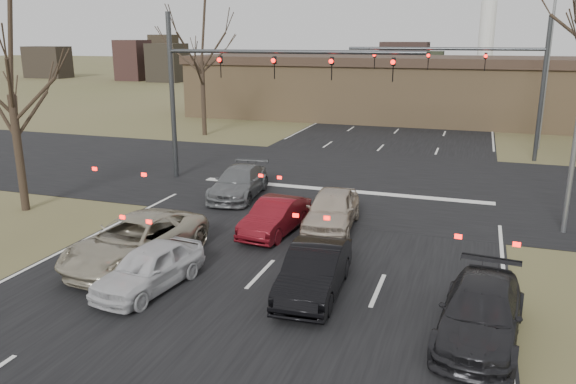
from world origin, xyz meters
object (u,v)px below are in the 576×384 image
at_px(building, 434,89).
at_px(mast_arm_near, 233,76).
at_px(car_black_hatch, 314,271).
at_px(car_red_ahead, 275,217).
at_px(car_silver_ahead, 332,210).
at_px(car_white_sedan, 149,267).
at_px(car_charcoal_sedan, 481,313).
at_px(streetlight_right_far, 545,59).
at_px(car_silver_suv, 136,241).
at_px(car_grey_ahead, 239,182).
at_px(mast_arm_far, 490,71).

xyz_separation_m(building, mast_arm_near, (-7.23, -25.00, 2.41)).
xyz_separation_m(car_black_hatch, car_red_ahead, (-2.71, 4.35, -0.05)).
bearing_deg(car_silver_ahead, car_black_hatch, -85.04).
xyz_separation_m(car_white_sedan, car_red_ahead, (1.72, 5.50, -0.01)).
bearing_deg(building, car_charcoal_sedan, -83.51).
bearing_deg(building, car_black_hatch, -90.21).
xyz_separation_m(mast_arm_near, streetlight_right_far, (14.55, 14.00, 0.51)).
height_order(car_black_hatch, car_red_ahead, car_black_hatch).
xyz_separation_m(car_silver_suv, car_grey_ahead, (0.00, 7.97, -0.07)).
bearing_deg(car_black_hatch, building, 86.49).
height_order(mast_arm_far, car_charcoal_sedan, mast_arm_far).
xyz_separation_m(mast_arm_far, car_charcoal_sedan, (-0.00, -21.75, -4.37)).
bearing_deg(car_silver_ahead, building, 83.39).
relative_size(building, mast_arm_near, 3.50).
relative_size(car_white_sedan, car_charcoal_sedan, 0.84).
bearing_deg(car_white_sedan, car_silver_suv, 140.79).
height_order(car_silver_suv, car_charcoal_sedan, car_silver_suv).
relative_size(car_silver_suv, car_red_ahead, 1.39).
height_order(mast_arm_near, car_charcoal_sedan, mast_arm_near).
xyz_separation_m(building, car_black_hatch, (-0.13, -35.73, -1.99)).
relative_size(mast_arm_near, mast_arm_far, 1.09).
bearing_deg(building, car_white_sedan, -97.06).
relative_size(car_black_hatch, car_grey_ahead, 0.90).
xyz_separation_m(mast_arm_near, car_silver_ahead, (6.17, -5.23, -4.35)).
bearing_deg(mast_arm_far, building, 105.58).
relative_size(streetlight_right_far, car_silver_suv, 1.91).
distance_m(mast_arm_far, car_black_hatch, 21.62).
distance_m(mast_arm_near, car_silver_ahead, 9.19).
height_order(mast_arm_far, car_silver_suv, mast_arm_far).
distance_m(streetlight_right_far, car_black_hatch, 26.30).
xyz_separation_m(car_grey_ahead, car_silver_ahead, (4.94, -2.84, 0.07)).
relative_size(streetlight_right_far, car_red_ahead, 2.65).
xyz_separation_m(streetlight_right_far, car_black_hatch, (-7.45, -24.73, -4.91)).
xyz_separation_m(car_charcoal_sedan, car_red_ahead, (-7.03, 5.37, -0.02)).
relative_size(building, car_black_hatch, 10.40).
distance_m(building, mast_arm_near, 26.14).
bearing_deg(streetlight_right_far, car_grey_ahead, -129.09).
bearing_deg(mast_arm_near, building, 73.87).
height_order(building, car_red_ahead, building).
relative_size(streetlight_right_far, car_charcoal_sedan, 2.26).
xyz_separation_m(mast_arm_far, car_silver_ahead, (-5.24, -15.23, -4.29)).
relative_size(car_grey_ahead, car_red_ahead, 1.20).
distance_m(building, car_charcoal_sedan, 37.04).
bearing_deg(car_silver_ahead, car_charcoal_sedan, -55.80).
bearing_deg(car_black_hatch, car_silver_suv, 173.19).
xyz_separation_m(car_silver_suv, car_black_hatch, (5.87, -0.36, -0.06)).
height_order(mast_arm_far, car_silver_ahead, mast_arm_far).
xyz_separation_m(mast_arm_far, car_silver_suv, (-10.18, -20.37, -4.29)).
distance_m(car_charcoal_sedan, car_silver_ahead, 8.36).
height_order(car_white_sedan, car_charcoal_sedan, car_charcoal_sedan).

